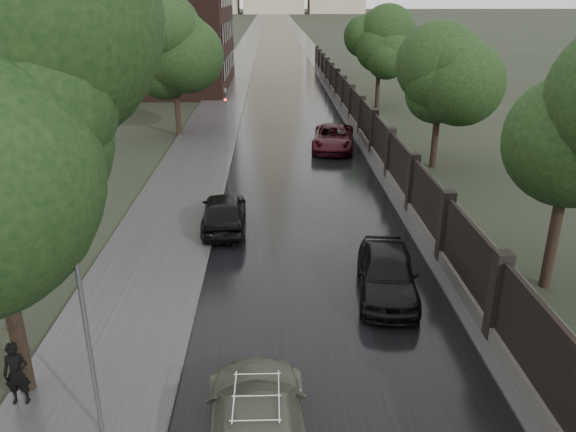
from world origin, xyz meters
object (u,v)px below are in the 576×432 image
at_px(tree_right_b, 441,78).
at_px(pedestrian_umbrella, 10,342).
at_px(tree_right_a, 571,142).
at_px(car_right_far, 333,138).
at_px(car_right_near, 387,273).
at_px(volga_sedan, 257,428).
at_px(tree_right_c, 380,48).
at_px(traffic_light, 226,115).
at_px(hatchback_left, 224,211).
at_px(tree_left_far, 174,58).
at_px(lamp_post, 87,333).

relative_size(tree_right_b, pedestrian_umbrella, 2.81).
bearing_deg(tree_right_a, car_right_far, 106.23).
bearing_deg(pedestrian_umbrella, car_right_near, 23.35).
relative_size(tree_right_b, car_right_near, 1.54).
height_order(tree_right_a, volga_sedan, tree_right_a).
xyz_separation_m(tree_right_c, car_right_near, (-5.43, -32.38, -4.17)).
xyz_separation_m(tree_right_a, traffic_light, (-11.80, 16.99, -2.55)).
bearing_deg(car_right_far, tree_right_b, -29.55).
bearing_deg(tree_right_a, tree_right_c, 90.00).
distance_m(volga_sedan, hatchback_left, 12.63).
bearing_deg(car_right_near, traffic_light, 116.93).
bearing_deg(hatchback_left, tree_right_b, -144.16).
height_order(tree_right_c, car_right_near, tree_right_c).
relative_size(tree_right_a, car_right_far, 1.30).
bearing_deg(traffic_light, tree_right_a, -55.23).
distance_m(tree_left_far, volga_sedan, 30.16).
height_order(hatchback_left, pedestrian_umbrella, pedestrian_umbrella).
height_order(tree_right_b, tree_right_c, same).
relative_size(tree_right_c, pedestrian_umbrella, 2.81).
height_order(lamp_post, pedestrian_umbrella, lamp_post).
distance_m(tree_right_b, volga_sedan, 23.59).
relative_size(traffic_light, car_right_near, 0.88).
bearing_deg(tree_right_c, car_right_near, -99.51).
height_order(volga_sedan, hatchback_left, volga_sedan).
distance_m(lamp_post, hatchback_left, 12.10).
height_order(lamp_post, car_right_far, lamp_post).
xyz_separation_m(tree_right_c, pedestrian_umbrella, (-15.04, -37.50, -3.13)).
bearing_deg(lamp_post, hatchback_left, 81.34).
bearing_deg(traffic_light, pedestrian_umbrella, -98.20).
height_order(tree_right_a, traffic_light, tree_right_a).
relative_size(tree_right_b, lamp_post, 1.37).
height_order(car_right_far, pedestrian_umbrella, pedestrian_umbrella).
height_order(tree_left_far, traffic_light, tree_left_far).
xyz_separation_m(lamp_post, car_right_near, (7.47, 6.12, -1.89)).
bearing_deg(lamp_post, tree_right_a, 26.74).
relative_size(tree_right_a, car_right_near, 1.54).
xyz_separation_m(tree_right_c, hatchback_left, (-11.10, -26.68, -4.19)).
xyz_separation_m(traffic_light, car_right_near, (6.37, -17.38, -1.62)).
relative_size(tree_left_far, hatchback_left, 1.65).
distance_m(tree_left_far, tree_right_c, 18.45).
distance_m(tree_right_a, traffic_light, 20.85).
distance_m(tree_right_b, hatchback_left, 14.70).
bearing_deg(tree_left_far, tree_right_a, -54.83).
relative_size(tree_right_a, traffic_light, 1.75).
xyz_separation_m(hatchback_left, pedestrian_umbrella, (-3.94, -10.82, 1.06)).
bearing_deg(tree_right_a, tree_left_far, 125.17).
bearing_deg(pedestrian_umbrella, volga_sedan, -21.63).
relative_size(traffic_light, hatchback_left, 0.90).
height_order(tree_right_b, pedestrian_umbrella, tree_right_b).
relative_size(tree_right_c, traffic_light, 1.75).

